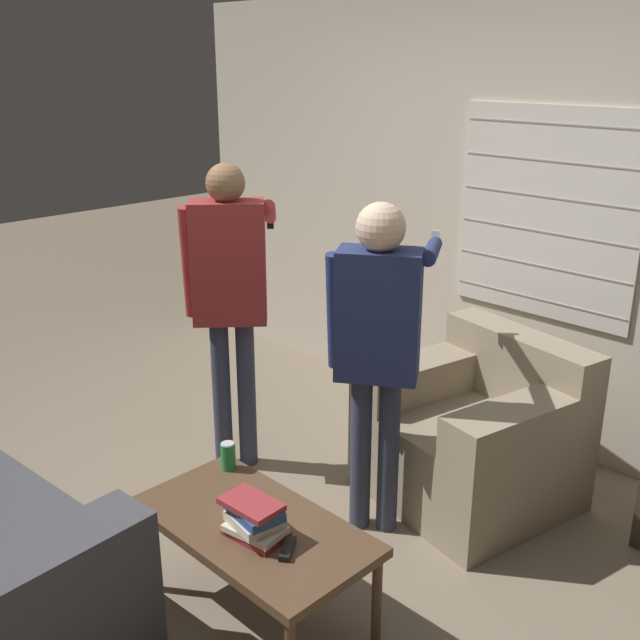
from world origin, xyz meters
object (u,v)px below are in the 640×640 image
object	(u,v)px
armchair_beige	(476,435)
coffee_table	(253,532)
person_left_standing	(230,283)
spare_remote	(288,549)
book_stack	(254,519)
soda_can	(228,456)
person_right_standing	(378,332)

from	to	relation	value
armchair_beige	coffee_table	size ratio (longest dim) A/B	1.08
person_left_standing	spare_remote	distance (m)	1.58
person_left_standing	book_stack	world-z (taller)	person_left_standing
coffee_table	spare_remote	xyz separation A→B (m)	(0.23, -0.03, 0.06)
coffee_table	book_stack	world-z (taller)	book_stack
coffee_table	soda_can	bearing A→B (deg)	154.15
person_left_standing	soda_can	distance (m)	1.00
person_right_standing	coffee_table	bearing A→B (deg)	-117.95
spare_remote	armchair_beige	bearing A→B (deg)	60.31
armchair_beige	coffee_table	xyz separation A→B (m)	(-0.11, -1.40, 0.06)
person_left_standing	spare_remote	xyz separation A→B (m)	(1.25, -0.76, -0.60)
soda_can	spare_remote	distance (m)	0.66
armchair_beige	person_right_standing	size ratio (longest dim) A/B	0.67
person_left_standing	book_stack	distance (m)	1.45
person_right_standing	book_stack	world-z (taller)	person_right_standing
armchair_beige	book_stack	size ratio (longest dim) A/B	4.13
coffee_table	person_right_standing	xyz separation A→B (m)	(-0.08, 0.82, 0.61)
soda_can	coffee_table	bearing A→B (deg)	-25.85
armchair_beige	coffee_table	world-z (taller)	armchair_beige
soda_can	spare_remote	xyz separation A→B (m)	(0.62, -0.22, -0.05)
person_right_standing	soda_can	bearing A→B (deg)	-149.56
coffee_table	soda_can	world-z (taller)	soda_can
coffee_table	person_left_standing	world-z (taller)	person_left_standing
armchair_beige	person_right_standing	bearing A→B (deg)	83.87
person_left_standing	spare_remote	size ratio (longest dim) A/B	12.95
person_left_standing	person_right_standing	xyz separation A→B (m)	(0.94, 0.09, -0.05)
book_stack	spare_remote	xyz separation A→B (m)	(0.16, 0.02, -0.06)
coffee_table	soda_can	distance (m)	0.44
book_stack	person_right_standing	bearing A→B (deg)	99.64
person_left_standing	person_right_standing	world-z (taller)	person_left_standing
person_right_standing	spare_remote	world-z (taller)	person_right_standing
person_left_standing	spare_remote	bearing A→B (deg)	-79.26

